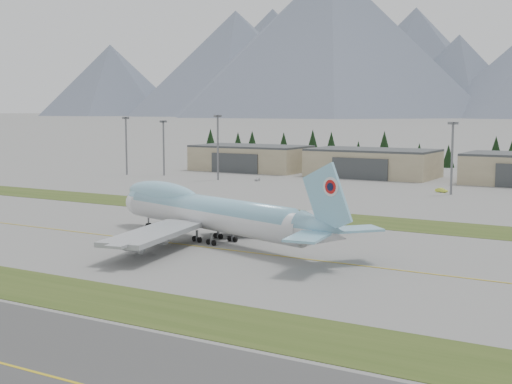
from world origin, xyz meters
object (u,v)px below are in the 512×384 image
Objects in this scene: service_vehicle_b at (441,192)px; boeing_747_freighter at (210,212)px; hangar_left at (251,158)px; service_vehicle_a at (257,181)px; hangar_center at (373,163)px.

boeing_747_freighter is at bearing -167.84° from service_vehicle_b.
hangar_left reaches higher than service_vehicle_b.
service_vehicle_b is at bearing 98.62° from boeing_747_freighter.
boeing_747_freighter reaches higher than service_vehicle_b.
boeing_747_freighter reaches higher than hangar_left.
service_vehicle_a is at bearing 109.34° from service_vehicle_b.
boeing_747_freighter is at bearing -61.90° from hangar_left.
hangar_center is (55.00, 0.00, 0.00)m from hangar_left.
service_vehicle_b is (37.80, -37.80, -5.39)m from hangar_center.
boeing_747_freighter reaches higher than hangar_center.
service_vehicle_a is at bearing 133.10° from boeing_747_freighter.
boeing_747_freighter is 1.38× the size of hangar_center.
hangar_left is (-76.82, 143.87, -0.38)m from boeing_747_freighter.
boeing_747_freighter is 145.52m from hangar_center.
service_vehicle_a is (-30.52, -36.15, -5.39)m from hangar_center.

